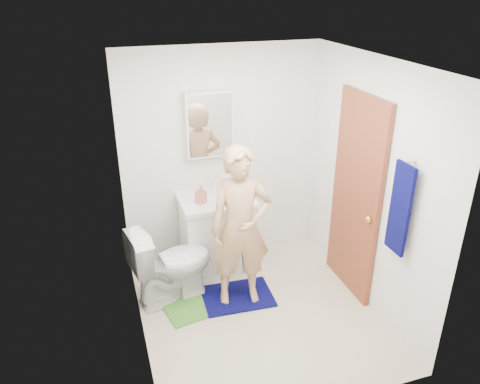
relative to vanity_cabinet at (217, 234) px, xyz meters
name	(u,v)px	position (x,y,z in m)	size (l,w,h in m)	color
floor	(257,313)	(0.15, -0.91, -0.41)	(2.20, 2.40, 0.02)	beige
ceiling	(262,61)	(0.15, -0.91, 2.01)	(2.20, 2.40, 0.02)	white
wall_back	(222,156)	(0.15, 0.30, 0.80)	(2.20, 0.02, 2.40)	white
wall_front	(323,280)	(0.15, -2.12, 0.80)	(2.20, 0.02, 2.40)	white
wall_left	(131,221)	(-0.96, -0.91, 0.80)	(0.02, 2.40, 2.40)	white
wall_right	(370,187)	(1.26, -0.91, 0.80)	(0.02, 2.40, 2.40)	white
vanity_cabinet	(217,234)	(0.00, 0.00, 0.00)	(0.75, 0.55, 0.80)	white
countertop	(216,200)	(0.00, 0.00, 0.43)	(0.79, 0.59, 0.05)	white
sink_basin	(216,199)	(0.00, 0.00, 0.44)	(0.40, 0.40, 0.03)	white
faucet	(212,186)	(0.00, 0.18, 0.51)	(0.03, 0.03, 0.12)	silver
medicine_cabinet	(209,124)	(0.00, 0.22, 1.20)	(0.50, 0.12, 0.70)	white
mirror_panel	(211,126)	(0.00, 0.16, 1.20)	(0.46, 0.01, 0.66)	white
door	(356,197)	(1.22, -0.76, 0.62)	(0.05, 0.80, 2.05)	#9D492B
door_knob	(369,219)	(1.18, -1.08, 0.55)	(0.07, 0.07, 0.07)	gold
towel	(400,209)	(1.18, -1.48, 0.85)	(0.03, 0.24, 0.80)	#08094A
towel_hook	(412,161)	(1.22, -1.48, 1.27)	(0.02, 0.02, 0.06)	silver
toilet	(171,263)	(-0.59, -0.43, 0.01)	(0.46, 0.80, 0.82)	white
bath_mat	(237,296)	(0.03, -0.63, -0.39)	(0.71, 0.51, 0.02)	#08094A
green_rug	(192,308)	(-0.45, -0.66, -0.39)	(0.50, 0.42, 0.02)	#4B9632
soap_dispenser	(201,194)	(-0.18, -0.07, 0.55)	(0.09, 0.09, 0.21)	#CA775E
toothbrush_cup	(241,187)	(0.30, 0.06, 0.50)	(0.13, 0.13, 0.11)	#7B4293
man	(240,228)	(0.05, -0.67, 0.43)	(0.59, 0.39, 1.62)	tan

